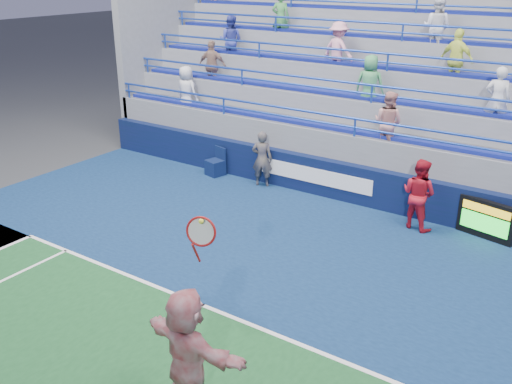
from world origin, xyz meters
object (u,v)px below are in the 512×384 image
Objects in this scene: judge_chair at (216,167)px; tennis_player at (187,351)px; ball_girl at (419,194)px; line_judge at (262,159)px; serve_speed_board at (486,220)px.

judge_chair is 0.27× the size of tennis_player.
judge_chair is at bearing 12.27° from ball_girl.
judge_chair is 0.49× the size of ball_girl.
line_judge is 4.89m from ball_girl.
judge_chair is 6.65m from ball_girl.
serve_speed_board reaches higher than judge_chair.
tennis_player is (6.00, -8.33, 0.74)m from judge_chair.
line_judge is (-4.27, 8.38, -0.17)m from tennis_player.
judge_chair is at bearing -18.87° from line_judge.
ball_girl is at bearing -167.56° from serve_speed_board.
ball_girl is (4.88, -0.27, 0.06)m from line_judge.
serve_speed_board is at bearing 160.11° from line_judge.
serve_speed_board is at bearing -153.43° from ball_girl.
serve_speed_board is 0.77× the size of ball_girl.
line_judge is at bearing 10.99° from ball_girl.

